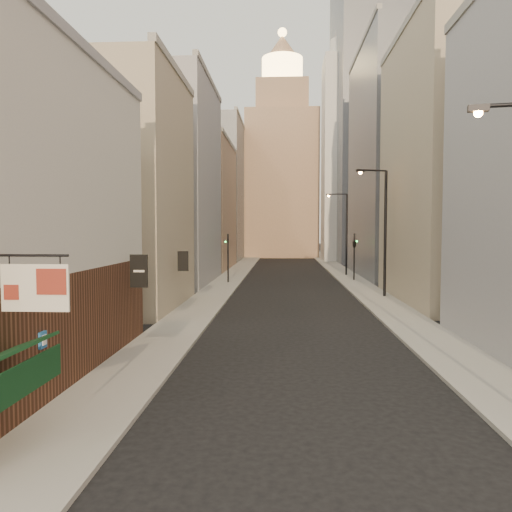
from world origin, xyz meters
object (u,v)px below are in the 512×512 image
at_px(clock_tower, 282,168).
at_px(streetlamp_far, 345,229).
at_px(streetlamp_mid, 382,225).
at_px(traffic_light_left, 228,249).
at_px(white_tower, 347,152).
at_px(traffic_light_right, 354,245).

bearing_deg(clock_tower, streetlamp_far, -80.06).
xyz_separation_m(clock_tower, streetlamp_mid, (8.07, -60.20, -11.84)).
bearing_deg(traffic_light_left, streetlamp_far, -130.64).
bearing_deg(white_tower, streetlamp_far, -97.47).
bearing_deg(clock_tower, streetlamp_mid, -82.37).
relative_size(streetlamp_far, traffic_light_left, 1.91).
xyz_separation_m(streetlamp_mid, traffic_light_right, (-0.39, 12.62, -1.99)).
height_order(clock_tower, streetlamp_mid, clock_tower).
distance_m(streetlamp_far, traffic_light_right, 5.94).
bearing_deg(traffic_light_left, traffic_light_right, -152.28).
height_order(streetlamp_mid, traffic_light_right, streetlamp_mid).
relative_size(streetlamp_mid, streetlamp_far, 1.06).
bearing_deg(streetlamp_far, clock_tower, 98.85).
xyz_separation_m(streetlamp_far, traffic_light_left, (-12.63, -8.57, -1.97)).
xyz_separation_m(white_tower, streetlamp_far, (-3.66, -27.89, -13.14)).
distance_m(traffic_light_left, traffic_light_right, 13.29).
height_order(white_tower, traffic_light_right, white_tower).
height_order(white_tower, streetlamp_mid, white_tower).
height_order(clock_tower, traffic_light_right, clock_tower).
relative_size(white_tower, traffic_light_right, 8.30).
bearing_deg(streetlamp_mid, traffic_light_right, 73.40).
height_order(white_tower, traffic_light_left, white_tower).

